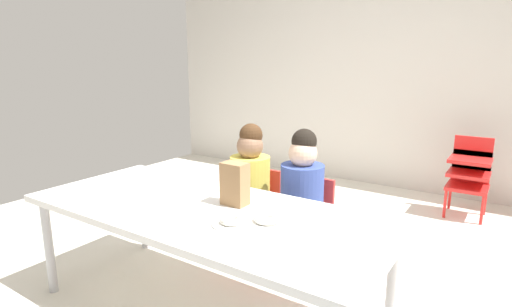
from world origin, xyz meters
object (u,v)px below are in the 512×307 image
object	(u,v)px
seated_child_middle_seat	(303,190)
kid_chair_red_stack	(469,171)
paper_plate_near_edge	(232,224)
seated_child_near_camera	(251,180)
donut_powdered_on_plate	(232,220)
paper_bag_brown	(235,184)
donut_powdered_loose	(267,218)
craft_table	(203,216)

from	to	relation	value
seated_child_middle_seat	kid_chair_red_stack	size ratio (longest dim) A/B	1.35
seated_child_middle_seat	paper_plate_near_edge	world-z (taller)	seated_child_middle_seat
seated_child_near_camera	donut_powdered_on_plate	xyz separation A→B (m)	(0.40, -0.73, 0.06)
paper_bag_brown	donut_powdered_loose	distance (m)	0.30
paper_bag_brown	paper_plate_near_edge	xyz separation A→B (m)	(0.15, -0.22, -0.11)
seated_child_middle_seat	seated_child_near_camera	bearing A→B (deg)	180.00
kid_chair_red_stack	seated_child_near_camera	bearing A→B (deg)	-123.14
kid_chair_red_stack	donut_powdered_loose	distance (m)	2.40
seated_child_near_camera	kid_chair_red_stack	bearing A→B (deg)	56.86
craft_table	paper_bag_brown	size ratio (longest dim) A/B	8.60
seated_child_middle_seat	paper_bag_brown	xyz separation A→B (m)	(-0.13, -0.51, 0.14)
donut_powdered_loose	craft_table	bearing A→B (deg)	-177.45
seated_child_middle_seat	paper_plate_near_edge	size ratio (longest dim) A/B	5.10
paper_bag_brown	donut_powdered_on_plate	bearing A→B (deg)	-56.57
donut_powdered_on_plate	seated_child_near_camera	bearing A→B (deg)	118.50
seated_child_middle_seat	paper_plate_near_edge	distance (m)	0.73
donut_powdered_loose	donut_powdered_on_plate	bearing A→B (deg)	-134.65
seated_child_near_camera	paper_bag_brown	world-z (taller)	seated_child_near_camera
kid_chair_red_stack	donut_powdered_on_plate	size ratio (longest dim) A/B	6.41
craft_table	kid_chair_red_stack	world-z (taller)	kid_chair_red_stack
craft_table	seated_child_near_camera	bearing A→B (deg)	102.64
craft_table	seated_child_near_camera	world-z (taller)	seated_child_near_camera
craft_table	donut_powdered_on_plate	distance (m)	0.28
seated_child_near_camera	donut_powdered_loose	bearing A→B (deg)	-50.28
craft_table	kid_chair_red_stack	bearing A→B (deg)	67.48
paper_plate_near_edge	donut_powdered_on_plate	size ratio (longest dim) A/B	1.70
paper_plate_near_edge	donut_powdered_loose	xyz separation A→B (m)	(0.11, 0.12, 0.01)
seated_child_near_camera	paper_plate_near_edge	bearing A→B (deg)	-61.50
paper_bag_brown	paper_plate_near_edge	size ratio (longest dim) A/B	1.22
craft_table	seated_child_middle_seat	world-z (taller)	seated_child_middle_seat
donut_powdered_loose	paper_plate_near_edge	bearing A→B (deg)	-134.65
kid_chair_red_stack	paper_bag_brown	size ratio (longest dim) A/B	3.09
paper_bag_brown	craft_table	bearing A→B (deg)	-131.24
seated_child_near_camera	paper_bag_brown	bearing A→B (deg)	-63.83
paper_plate_near_edge	donut_powdered_on_plate	distance (m)	0.02
donut_powdered_on_plate	donut_powdered_loose	world-z (taller)	donut_powdered_on_plate
kid_chair_red_stack	paper_bag_brown	distance (m)	2.39
seated_child_middle_seat	paper_plate_near_edge	bearing A→B (deg)	-88.51
craft_table	paper_plate_near_edge	bearing A→B (deg)	-21.26
paper_bag_brown	donut_powdered_loose	world-z (taller)	paper_bag_brown
seated_child_near_camera	kid_chair_red_stack	distance (m)	2.03
seated_child_near_camera	kid_chair_red_stack	world-z (taller)	seated_child_near_camera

